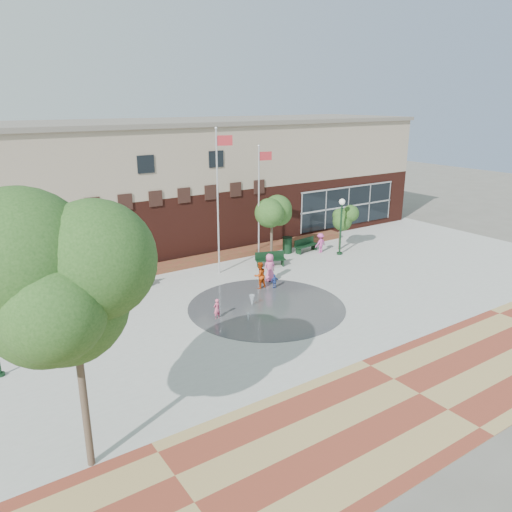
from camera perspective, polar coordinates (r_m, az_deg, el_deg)
ground at (r=24.67m, az=5.27°, el=-8.09°), size 120.00×120.00×0.00m
plaza_concrete at (r=27.59m, az=-0.00°, el=-5.15°), size 46.00×18.00×0.01m
paver_band at (r=20.45m, az=18.18°, el=-14.73°), size 46.00×6.00×0.01m
splash_pad at (r=26.84m, az=1.20°, el=-5.83°), size 8.40×8.40×0.01m
library_building at (r=37.88m, az=-11.63°, el=8.03°), size 44.40×10.40×9.20m
flower_bed at (r=33.76m, az=-7.26°, el=-1.02°), size 26.00×1.20×0.40m
flagpole_left at (r=30.70m, az=-4.33°, el=6.99°), size 1.02×0.41×9.09m
flagpole_right at (r=32.56m, az=0.40°, el=6.49°), size 0.96×0.26×7.91m
lamp_right at (r=35.56m, az=9.71°, el=4.04°), size 0.43×0.43×4.05m
bench_left at (r=30.34m, az=-13.24°, el=-2.98°), size 1.68×0.84×0.81m
bench_mid at (r=33.02m, az=1.66°, el=-0.71°), size 2.06×1.20×1.00m
bench_right at (r=36.40m, az=5.75°, el=0.94°), size 2.05×0.81×1.00m
trash_can at (r=35.96m, az=3.59°, el=1.26°), size 0.73×0.73×1.20m
tree_big_left at (r=14.34m, az=-20.46°, el=-3.08°), size 5.11×5.11×8.17m
tree_mid at (r=33.64m, az=1.81°, el=4.58°), size 2.54×2.54×4.29m
tree_small_right at (r=36.84m, az=9.69°, el=4.39°), size 1.96×1.96×3.35m
water_jet_a at (r=26.90m, az=-0.47°, el=-5.77°), size 0.31×0.31×0.61m
water_jet_b at (r=25.08m, az=-0.90°, el=-7.57°), size 0.21×0.21×0.47m
child_splash at (r=25.29m, az=-4.50°, el=-6.06°), size 0.44×0.33×1.09m
adult_red at (r=29.08m, az=0.43°, el=-2.24°), size 0.84×0.68×1.62m
adult_pink at (r=30.25m, az=1.58°, el=-1.34°), size 0.87×0.59×1.74m
child_blue at (r=29.22m, az=2.13°, el=-2.92°), size 0.53×0.26×0.88m
person_bench at (r=36.27m, az=7.36°, el=1.48°), size 0.98×0.62×1.44m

